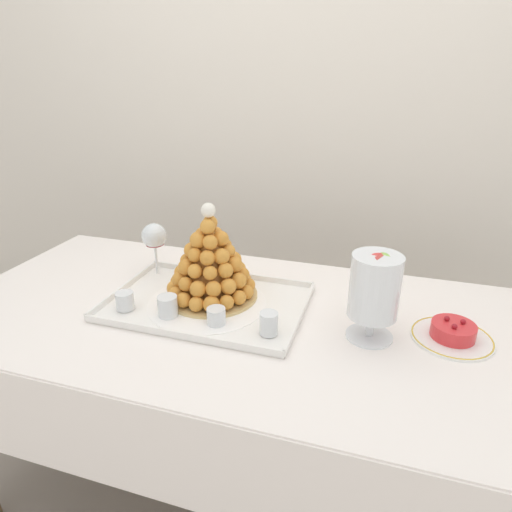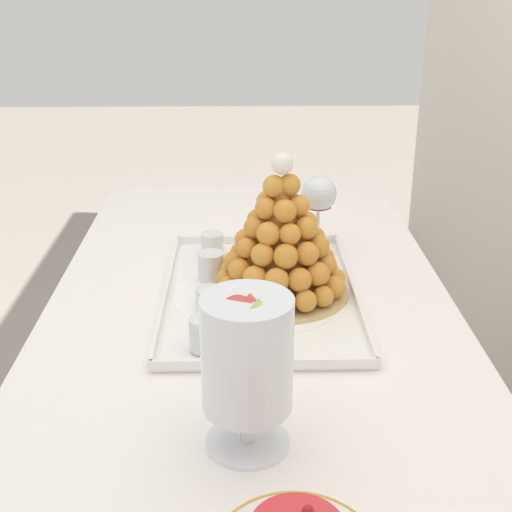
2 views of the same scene
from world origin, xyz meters
name	(u,v)px [view 2 (image 2 of 2)]	position (x,y,z in m)	size (l,w,h in m)	color
buffet_table	(252,365)	(0.00, 0.00, 0.65)	(1.74, 0.82, 0.74)	brown
serving_tray	(260,295)	(-0.11, 0.02, 0.75)	(0.57, 0.39, 0.02)	white
croquembouche	(281,243)	(-0.12, 0.06, 0.86)	(0.27, 0.27, 0.29)	tan
dessert_cup_left	(212,245)	(-0.32, -0.08, 0.77)	(0.05, 0.05, 0.05)	silver
dessert_cup_mid_left	(211,267)	(-0.19, -0.08, 0.78)	(0.05, 0.05, 0.06)	silver
dessert_cup_centre	(209,300)	(-0.05, -0.08, 0.77)	(0.05, 0.05, 0.05)	silver
dessert_cup_mid_right	(203,335)	(0.10, -0.09, 0.78)	(0.05, 0.05, 0.06)	silver
macaron_goblet	(247,357)	(0.35, -0.01, 0.88)	(0.12, 0.12, 0.24)	white
wine_glass	(319,196)	(-0.36, 0.16, 0.88)	(0.08, 0.08, 0.18)	silver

